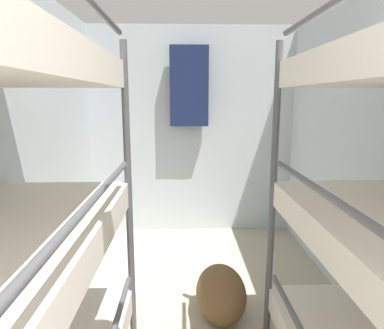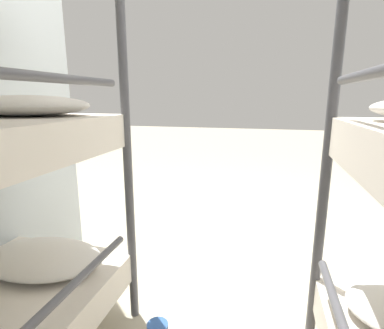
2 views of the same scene
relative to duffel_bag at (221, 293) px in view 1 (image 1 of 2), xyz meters
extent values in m
cube|color=silver|center=(-0.17, 1.81, 1.05)|extent=(2.55, 0.06, 2.47)
cylinder|color=#4C4C51|center=(-0.63, -0.24, 0.80)|extent=(0.04, 0.04, 1.97)
cylinder|color=#4C4C51|center=(-0.63, -1.15, 1.07)|extent=(0.03, 1.58, 0.03)
cylinder|color=#4C4C51|center=(0.29, -0.24, 0.80)|extent=(0.04, 0.04, 1.97)
cylinder|color=#4C4C51|center=(0.29, -1.15, 1.07)|extent=(0.03, 1.58, 0.03)
ellipsoid|color=brown|center=(0.00, 0.00, 0.00)|extent=(0.38, 0.59, 0.38)
cube|color=#192347|center=(-0.21, 1.66, 1.58)|extent=(0.44, 0.12, 0.90)
camera|label=1|loc=(-0.28, -2.35, 1.45)|focal=32.00mm
camera|label=2|loc=(-0.37, -0.72, 1.01)|focal=28.00mm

